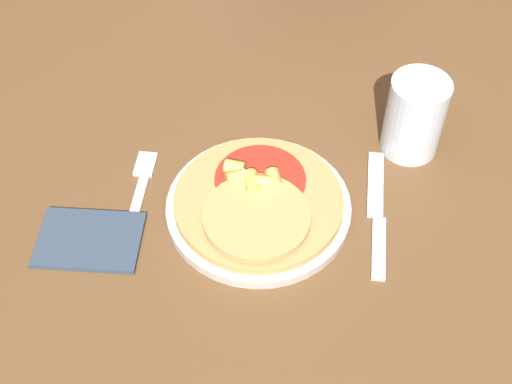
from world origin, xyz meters
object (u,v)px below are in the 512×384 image
at_px(plate, 256,207).
at_px(pizza, 255,202).
at_px(knife, 377,215).
at_px(dining_table, 260,240).
at_px(fork, 139,192).
at_px(drinking_glass, 415,116).

relative_size(plate, pizza, 1.10).
bearing_deg(pizza, knife, 2.52).
height_order(plate, pizza, pizza).
distance_m(dining_table, knife, 0.20).
bearing_deg(plate, dining_table, 84.33).
xyz_separation_m(dining_table, pizza, (-0.00, -0.04, 0.14)).
bearing_deg(dining_table, knife, -10.96).
bearing_deg(fork, plate, -7.00).
bearing_deg(dining_table, plate, -95.67).
bearing_deg(plate, pizza, -94.56).
relative_size(fork, drinking_glass, 1.44).
relative_size(pizza, fork, 1.30).
distance_m(pizza, fork, 0.17).
height_order(fork, drinking_glass, drinking_glass).
relative_size(dining_table, plate, 3.95).
distance_m(dining_table, pizza, 0.15).
height_order(pizza, drinking_glass, drinking_glass).
bearing_deg(dining_table, pizza, -95.54).
relative_size(plate, fork, 1.43).
relative_size(knife, drinking_glass, 1.81).
height_order(dining_table, fork, fork).
bearing_deg(fork, knife, -3.05).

